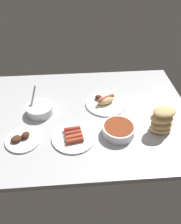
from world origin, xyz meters
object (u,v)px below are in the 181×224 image
object	(u,v)px
bowl_coleslaw	(40,109)
bread_stack	(162,121)
plate_hotdog_assembled	(105,102)
bowl_chili	(118,129)
plate_sausages	(74,136)
plate_grilled_meat	(22,139)

from	to	relation	value
bowl_coleslaw	bread_stack	world-z (taller)	bowl_coleslaw
bowl_coleslaw	plate_hotdog_assembled	bearing A→B (deg)	-172.27
plate_hotdog_assembled	bowl_chili	distance (cm)	25.61
plate_hotdog_assembled	bread_stack	bearing A→B (deg)	136.22
bread_stack	bowl_chili	size ratio (longest dim) A/B	0.85
bowl_coleslaw	plate_sausages	world-z (taller)	bowl_coleslaw
plate_hotdog_assembled	bowl_chili	world-z (taller)	plate_hotdog_assembled
plate_grilled_meat	bowl_chili	world-z (taller)	bowl_chili
bowl_coleslaw	bowl_chili	size ratio (longest dim) A/B	0.92
plate_sausages	bread_stack	size ratio (longest dim) A/B	1.59
bowl_coleslaw	plate_sausages	bearing A→B (deg)	131.68
plate_hotdog_assembled	bread_stack	xyz separation A→B (cm)	(-25.92, 24.84, 5.59)
bowl_coleslaw	bread_stack	xyz separation A→B (cm)	(-64.75, 19.57, 4.29)
plate_grilled_meat	bowl_chili	bearing A→B (deg)	-178.91
bowl_coleslaw	plate_sausages	size ratio (longest dim) A/B	0.68
plate_sausages	plate_grilled_meat	bearing A→B (deg)	-0.52
bowl_coleslaw	plate_grilled_meat	size ratio (longest dim) A/B	0.85
bread_stack	plate_grilled_meat	xyz separation A→B (cm)	(72.01, 1.44, -6.15)
plate_grilled_meat	bread_stack	bearing A→B (deg)	-178.85
plate_grilled_meat	plate_hotdog_assembled	bearing A→B (deg)	-150.31
plate_grilled_meat	bowl_chili	distance (cm)	49.62
bread_stack	plate_grilled_meat	size ratio (longest dim) A/B	0.79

